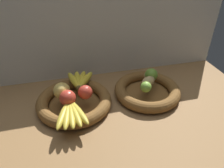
% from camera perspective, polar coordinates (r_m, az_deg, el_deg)
% --- Properties ---
extents(ground_plane, '(1.40, 0.90, 0.03)m').
position_cam_1_polar(ground_plane, '(1.04, 0.60, -5.72)').
color(ground_plane, olive).
extents(back_wall, '(1.40, 0.03, 0.55)m').
position_cam_1_polar(back_wall, '(1.16, -3.16, 14.99)').
color(back_wall, silver).
rests_on(back_wall, ground_plane).
extents(fruit_bowl_left, '(0.35, 0.35, 0.06)m').
position_cam_1_polar(fruit_bowl_left, '(1.01, -10.13, -4.66)').
color(fruit_bowl_left, brown).
rests_on(fruit_bowl_left, ground_plane).
extents(fruit_bowl_right, '(0.33, 0.33, 0.06)m').
position_cam_1_polar(fruit_bowl_right, '(1.08, 9.45, -1.74)').
color(fruit_bowl_right, brown).
rests_on(fruit_bowl_right, ground_plane).
extents(apple_red_front, '(0.07, 0.07, 0.07)m').
position_cam_1_polar(apple_red_front, '(0.93, -11.87, -3.71)').
color(apple_red_front, '#B73828').
rests_on(apple_red_front, fruit_bowl_left).
extents(apple_red_right, '(0.07, 0.07, 0.07)m').
position_cam_1_polar(apple_red_right, '(0.96, -7.26, -2.09)').
color(apple_red_right, '#B73828').
rests_on(apple_red_right, fruit_bowl_left).
extents(apple_golden_left, '(0.08, 0.08, 0.08)m').
position_cam_1_polar(apple_golden_left, '(0.98, -13.40, -1.78)').
color(apple_golden_left, '#DBB756').
rests_on(apple_golden_left, fruit_bowl_left).
extents(banana_bunch_front, '(0.15, 0.19, 0.03)m').
position_cam_1_polar(banana_bunch_front, '(0.89, -11.01, -7.63)').
color(banana_bunch_front, gold).
rests_on(banana_bunch_front, fruit_bowl_left).
extents(banana_bunch_back, '(0.15, 0.17, 0.03)m').
position_cam_1_polar(banana_bunch_back, '(1.08, -8.73, 1.06)').
color(banana_bunch_back, gold).
rests_on(banana_bunch_back, fruit_bowl_left).
extents(potato_back, '(0.05, 0.07, 0.05)m').
position_cam_1_polar(potato_back, '(1.10, 9.82, 2.08)').
color(potato_back, '#A38451').
rests_on(potato_back, fruit_bowl_right).
extents(potato_large, '(0.09, 0.08, 0.05)m').
position_cam_1_polar(potato_large, '(1.05, 9.72, 0.66)').
color(potato_large, tan).
rests_on(potato_large, fruit_bowl_right).
extents(lime_near, '(0.05, 0.05, 0.05)m').
position_cam_1_polar(lime_near, '(1.01, 9.13, -0.79)').
color(lime_near, '#7AAD3D').
rests_on(lime_near, fruit_bowl_right).
extents(lime_far, '(0.07, 0.07, 0.07)m').
position_cam_1_polar(lime_far, '(1.09, 10.54, 2.45)').
color(lime_far, olive).
rests_on(lime_far, fruit_bowl_right).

